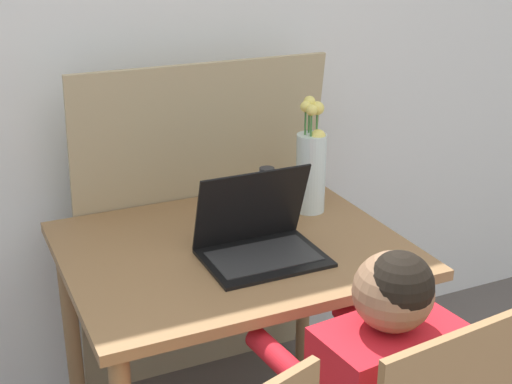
% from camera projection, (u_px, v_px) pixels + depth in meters
% --- Properties ---
extents(wall_back, '(6.40, 0.05, 2.50)m').
position_uv_depth(wall_back, '(108.00, 38.00, 2.24)').
color(wall_back, white).
rests_on(wall_back, ground_plane).
extents(dining_table, '(0.94, 0.77, 0.74)m').
position_uv_depth(dining_table, '(233.00, 278.00, 2.06)').
color(dining_table, olive).
rests_on(dining_table, ground_plane).
extents(laptop, '(0.32, 0.25, 0.24)m').
position_uv_depth(laptop, '(258.00, 237.00, 1.94)').
color(laptop, black).
rests_on(laptop, dining_table).
extents(flower_vase, '(0.09, 0.09, 0.37)m').
position_uv_depth(flower_vase, '(311.00, 166.00, 2.20)').
color(flower_vase, silver).
rests_on(flower_vase, dining_table).
extents(water_bottle, '(0.07, 0.07, 0.20)m').
position_uv_depth(water_bottle, '(267.00, 202.00, 2.07)').
color(water_bottle, silver).
rests_on(water_bottle, dining_table).
extents(cardboard_panel, '(0.85, 0.18, 1.20)m').
position_uv_depth(cardboard_panel, '(200.00, 231.00, 2.45)').
color(cardboard_panel, tan).
rests_on(cardboard_panel, ground_plane).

